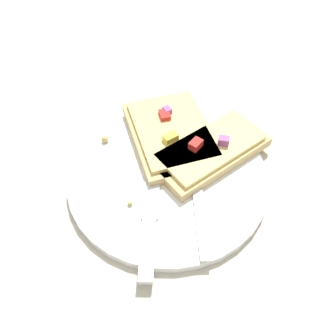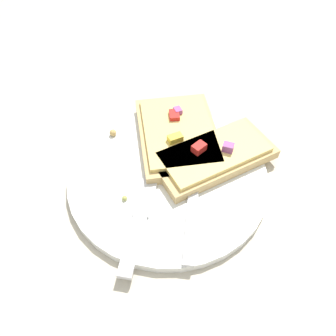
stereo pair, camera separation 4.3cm
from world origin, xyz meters
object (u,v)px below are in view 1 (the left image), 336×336
fork (196,179)px  pizza_slice_main (171,133)px  knife (150,214)px  pizza_slice_corner (210,150)px  plate (168,176)px

fork → pizza_slice_main: size_ratio=1.24×
knife → pizza_slice_main: size_ratio=1.21×
pizza_slice_main → pizza_slice_corner: size_ratio=0.90×
fork → plate: bearing=67.9°
plate → fork: fork is taller
plate → pizza_slice_corner: size_ratio=1.47×
fork → pizza_slice_main: (-0.01, 0.08, 0.01)m
pizza_slice_main → fork: bearing=-175.7°
plate → knife: knife is taller
fork → knife: size_ratio=1.02×
pizza_slice_main → pizza_slice_corner: 0.06m
pizza_slice_corner → plate: bearing=171.4°
fork → knife: bearing=129.5°
fork → pizza_slice_corner: (0.03, 0.04, 0.01)m
knife → fork: bearing=-46.7°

